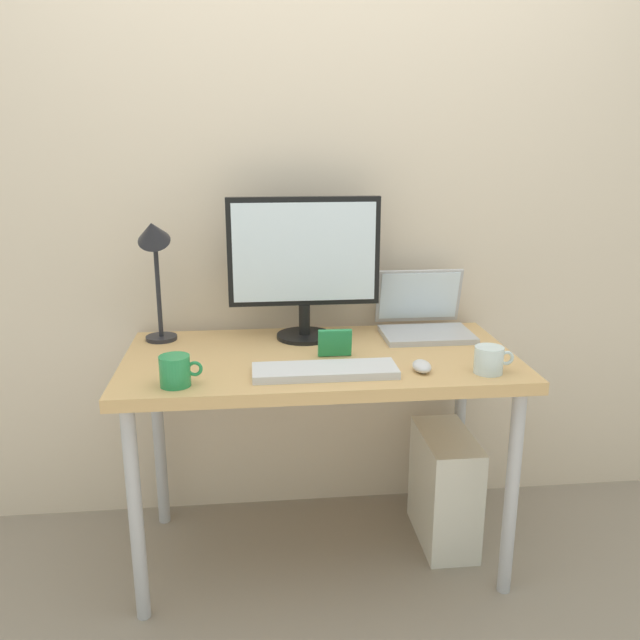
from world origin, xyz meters
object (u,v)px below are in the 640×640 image
object	(u,v)px
photo_frame	(335,343)
coffee_mug	(175,371)
desk_lamp	(154,251)
computer_tower	(444,488)
mouse	(422,366)
glass_cup	(489,360)
monitor	(304,260)
laptop	(423,318)
desk	(320,375)
keyboard	(325,371)

from	to	relation	value
photo_frame	coffee_mug	bearing A→B (deg)	-156.73
desk_lamp	computer_tower	world-z (taller)	desk_lamp
mouse	photo_frame	xyz separation A→B (m)	(-0.25, 0.17, 0.03)
coffee_mug	glass_cup	xyz separation A→B (m)	(0.94, 0.01, -0.00)
desk_lamp	photo_frame	bearing A→B (deg)	-20.49
monitor	laptop	distance (m)	0.50
laptop	computer_tower	size ratio (longest dim) A/B	0.76
photo_frame	desk	bearing A→B (deg)	152.55
coffee_mug	glass_cup	distance (m)	0.94
desk	photo_frame	bearing A→B (deg)	-27.45
coffee_mug	photo_frame	bearing A→B (deg)	23.27
monitor	mouse	size ratio (longest dim) A/B	5.90
keyboard	photo_frame	size ratio (longest dim) A/B	4.00
desk	keyboard	bearing A→B (deg)	-91.58
mouse	computer_tower	world-z (taller)	mouse
mouse	photo_frame	bearing A→B (deg)	145.78
keyboard	coffee_mug	world-z (taller)	coffee_mug
laptop	photo_frame	distance (m)	0.43
mouse	computer_tower	bearing A→B (deg)	54.14
glass_cup	computer_tower	bearing A→B (deg)	96.56
laptop	glass_cup	size ratio (longest dim) A/B	2.59
photo_frame	computer_tower	bearing A→B (deg)	9.00
monitor	photo_frame	world-z (taller)	monitor
keyboard	photo_frame	bearing A→B (deg)	72.59
laptop	coffee_mug	world-z (taller)	laptop
monitor	glass_cup	bearing A→B (deg)	-38.48
monitor	desk_lamp	bearing A→B (deg)	179.91
monitor	photo_frame	size ratio (longest dim) A/B	4.83
laptop	desk	bearing A→B (deg)	-152.09
coffee_mug	computer_tower	size ratio (longest dim) A/B	0.30
glass_cup	photo_frame	xyz separation A→B (m)	(-0.45, 0.20, 0.01)
desk	coffee_mug	world-z (taller)	coffee_mug
desk	desk_lamp	bearing A→B (deg)	160.14
mouse	photo_frame	distance (m)	0.30
desk	keyboard	world-z (taller)	keyboard
coffee_mug	glass_cup	bearing A→B (deg)	0.59
mouse	coffee_mug	world-z (taller)	coffee_mug
glass_cup	desk	bearing A→B (deg)	155.51
keyboard	computer_tower	xyz separation A→B (m)	(0.47, 0.23, -0.56)
laptop	desk_lamp	world-z (taller)	desk_lamp
monitor	computer_tower	bearing A→B (deg)	-17.10
computer_tower	desk_lamp	bearing A→B (deg)	171.30
desk	keyboard	xyz separation A→B (m)	(-0.01, -0.19, 0.09)
desk	desk_lamp	world-z (taller)	desk_lamp
desk_lamp	computer_tower	size ratio (longest dim) A/B	1.08
laptop	desk_lamp	distance (m)	0.99
monitor	mouse	world-z (taller)	monitor
keyboard	mouse	bearing A→B (deg)	-0.89
glass_cup	photo_frame	world-z (taller)	photo_frame
desk_lamp	keyboard	size ratio (longest dim) A/B	1.03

